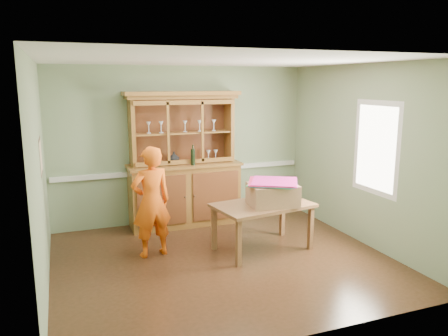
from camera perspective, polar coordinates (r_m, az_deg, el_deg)
name	(u,v)px	position (r m, az deg, el deg)	size (l,w,h in m)	color
floor	(223,260)	(6.18, -0.11, -11.98)	(4.50, 4.50, 0.00)	#452616
ceiling	(223,60)	(5.69, -0.12, 13.90)	(4.50, 4.50, 0.00)	white
wall_back	(183,145)	(7.66, -5.41, 3.03)	(4.50, 4.50, 0.00)	gray
wall_left	(40,178)	(5.43, -22.92, -1.20)	(4.00, 4.00, 0.00)	gray
wall_right	(363,155)	(6.90, 17.67, 1.64)	(4.00, 4.00, 0.00)	gray
wall_front	(301,203)	(4.02, 10.03, -4.58)	(4.50, 4.50, 0.00)	gray
chair_rail	(184,170)	(7.72, -5.30, -0.30)	(4.41, 0.05, 0.08)	silver
framed_map	(41,156)	(5.69, -22.78, 1.40)	(0.03, 0.60, 0.46)	#332114
window_panel	(376,148)	(6.63, 19.21, 2.49)	(0.03, 0.96, 1.36)	silver
china_hutch	(184,179)	(7.50, -5.25, -1.43)	(1.94, 0.64, 2.28)	olive
dining_table	(263,209)	(6.39, 5.09, -5.39)	(1.50, 1.04, 0.69)	brown
cardboard_box	(273,195)	(6.29, 6.37, -3.47)	(0.66, 0.53, 0.31)	#A47954
kite_stack	(273,182)	(6.27, 6.44, -1.85)	(0.87, 0.87, 0.04)	green
person	(151,202)	(6.19, -9.47, -4.39)	(0.57, 0.38, 1.57)	#F1590F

